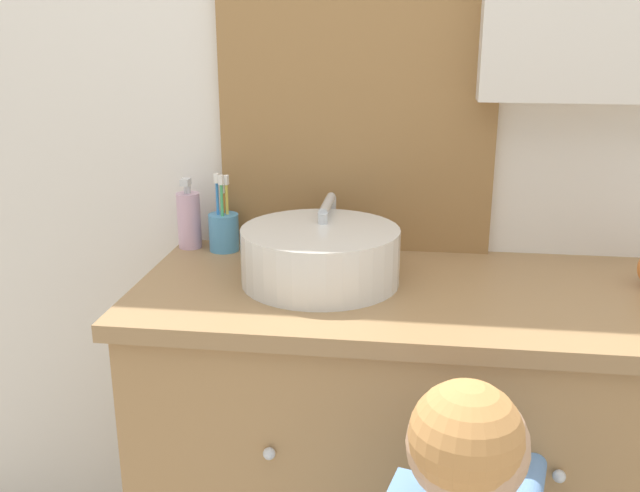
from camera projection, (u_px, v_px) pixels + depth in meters
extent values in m
cube|color=silver|center=(423.00, 102.00, 1.67)|extent=(3.20, 0.06, 2.50)
cube|color=olive|center=(356.00, 83.00, 1.64)|extent=(0.65, 0.02, 1.14)
cube|color=#B2C1CC|center=(356.00, 83.00, 1.64)|extent=(0.59, 0.01, 1.08)
cube|color=#A37A4C|center=(408.00, 478.00, 1.63)|extent=(1.15, 0.51, 0.86)
cube|color=#99754C|center=(416.00, 296.00, 1.50)|extent=(1.19, 0.55, 0.03)
sphere|color=silver|center=(269.00, 454.00, 1.35)|extent=(0.02, 0.02, 0.02)
sphere|color=silver|center=(559.00, 476.00, 1.29)|extent=(0.02, 0.02, 0.02)
cylinder|color=silver|center=(320.00, 256.00, 1.51)|extent=(0.34, 0.34, 0.12)
cylinder|color=silver|center=(320.00, 231.00, 1.49)|extent=(0.28, 0.28, 0.01)
cylinder|color=silver|center=(331.00, 226.00, 1.69)|extent=(0.02, 0.02, 0.14)
cylinder|color=silver|center=(327.00, 205.00, 1.60)|extent=(0.02, 0.15, 0.02)
cylinder|color=silver|center=(323.00, 219.00, 1.53)|extent=(0.02, 0.02, 0.02)
sphere|color=white|center=(370.00, 242.00, 1.69)|extent=(0.05, 0.05, 0.05)
cylinder|color=#4C93C6|center=(224.00, 232.00, 1.73)|extent=(0.07, 0.07, 0.09)
cylinder|color=#E5CC4C|center=(227.00, 211.00, 1.71)|extent=(0.01, 0.01, 0.17)
cube|color=white|center=(226.00, 180.00, 1.69)|extent=(0.01, 0.02, 0.02)
cylinder|color=orange|center=(224.00, 214.00, 1.73)|extent=(0.01, 0.01, 0.15)
cube|color=white|center=(223.00, 188.00, 1.71)|extent=(0.01, 0.02, 0.02)
cylinder|color=#3884DB|center=(218.00, 210.00, 1.71)|extent=(0.01, 0.01, 0.18)
cube|color=white|center=(216.00, 178.00, 1.69)|extent=(0.01, 0.02, 0.02)
cylinder|color=#47B26B|center=(222.00, 212.00, 1.70)|extent=(0.01, 0.01, 0.18)
cube|color=white|center=(221.00, 180.00, 1.67)|extent=(0.01, 0.02, 0.02)
cylinder|color=#CCA3BC|center=(189.00, 220.00, 1.74)|extent=(0.06, 0.06, 0.14)
cylinder|color=silver|center=(187.00, 189.00, 1.72)|extent=(0.02, 0.02, 0.02)
cube|color=silver|center=(186.00, 182.00, 1.71)|extent=(0.02, 0.03, 0.02)
sphere|color=tan|center=(467.00, 445.00, 1.05)|extent=(0.18, 0.18, 0.18)
sphere|color=tan|center=(466.00, 437.00, 1.02)|extent=(0.17, 0.17, 0.17)
cylinder|color=#6693D1|center=(529.00, 480.00, 1.25)|extent=(0.12, 0.28, 0.05)
cylinder|color=white|center=(538.00, 421.00, 1.37)|extent=(0.02, 0.05, 0.12)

